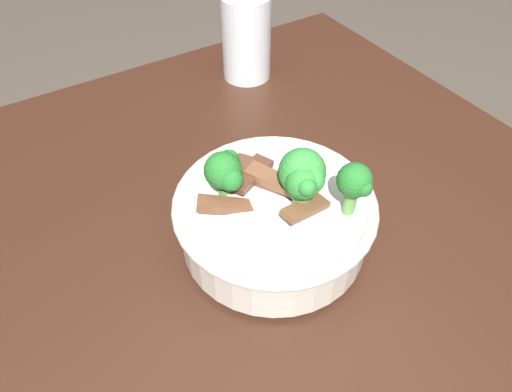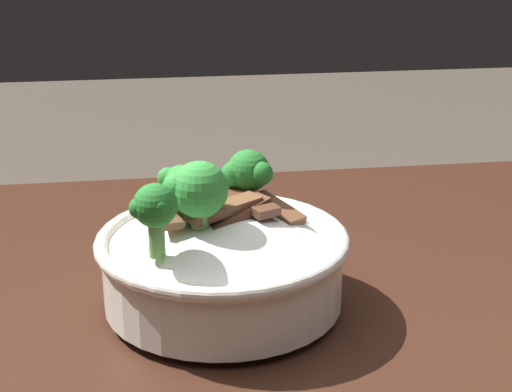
# 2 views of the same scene
# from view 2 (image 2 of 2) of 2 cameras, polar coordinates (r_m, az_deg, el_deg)

# --- Properties ---
(rice_bowl) EXTENTS (0.22, 0.22, 0.14)m
(rice_bowl) POSITION_cam_2_polar(r_m,az_deg,el_deg) (0.68, -2.46, -4.29)
(rice_bowl) COLOR silver
(rice_bowl) RESTS_ON dining_table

